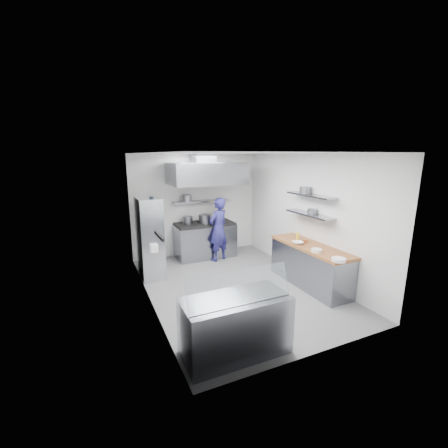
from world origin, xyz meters
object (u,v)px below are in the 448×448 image
gas_range (205,241)px  wire_rack (150,237)px  chef (218,229)px  display_case (235,326)px

gas_range → wire_rack: bearing=-155.3°
chef → wire_rack: bearing=-14.4°
gas_range → display_case: size_ratio=1.07×
wire_rack → display_case: bearing=-81.0°
gas_range → wire_rack: size_ratio=0.86×
wire_rack → display_case: size_ratio=1.23×
chef → display_case: (-1.32, -3.67, -0.42)m
wire_rack → display_case: (0.53, -3.35, -0.50)m
chef → display_case: size_ratio=1.13×
gas_range → chef: bearing=-62.7°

